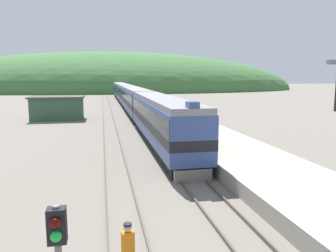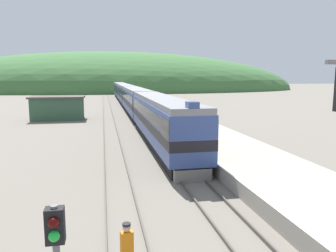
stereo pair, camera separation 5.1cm
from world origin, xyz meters
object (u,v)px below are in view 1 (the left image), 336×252
object	(u,v)px
carriage_third	(125,93)
track_worker	(128,248)
carriage_second	(135,101)
carriage_fourth	(120,90)
express_train_lead_car	(161,119)

from	to	relation	value
carriage_third	track_worker	size ratio (longest dim) A/B	12.05
carriage_second	carriage_third	bearing A→B (deg)	90.00
track_worker	carriage_third	bearing A→B (deg)	86.10
carriage_third	carriage_fourth	bearing A→B (deg)	90.00
express_train_lead_car	track_worker	distance (m)	19.47
express_train_lead_car	carriage_fourth	distance (m)	67.82
carriage_second	carriage_third	distance (m)	22.52
express_train_lead_car	track_worker	bearing A→B (deg)	-103.01
carriage_third	carriage_fourth	xyz separation A→B (m)	(0.00, 22.52, 0.00)
express_train_lead_car	carriage_second	size ratio (longest dim) A/B	1.00
carriage_second	track_worker	size ratio (longest dim) A/B	12.05
express_train_lead_car	carriage_third	world-z (taller)	express_train_lead_car
express_train_lead_car	carriage_second	bearing A→B (deg)	90.00
express_train_lead_car	carriage_fourth	world-z (taller)	express_train_lead_car
carriage_second	track_worker	world-z (taller)	carriage_second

